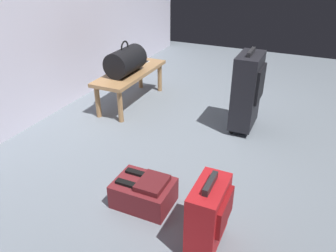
{
  "coord_description": "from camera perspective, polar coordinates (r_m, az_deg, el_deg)",
  "views": [
    {
      "loc": [
        -2.29,
        -0.8,
        1.51
      ],
      "look_at": [
        -0.16,
        0.16,
        0.25
      ],
      "focal_mm": 35.41,
      "sensor_mm": 36.0,
      "label": 1
    }
  ],
  "objects": [
    {
      "name": "ground_plane",
      "position": [
        2.86,
        4.29,
        -3.65
      ],
      "size": [
        6.6,
        6.6,
        0.0
      ],
      "primitive_type": "plane",
      "color": "slate"
    },
    {
      "name": "bench",
      "position": [
        3.58,
        -6.44,
        8.57
      ],
      "size": [
        1.0,
        0.36,
        0.36
      ],
      "color": "#A87A4C",
      "rests_on": "ground"
    },
    {
      "name": "duffel_bag_black",
      "position": [
        3.46,
        -7.31,
        11.04
      ],
      "size": [
        0.44,
        0.26,
        0.34
      ],
      "color": "black",
      "rests_on": "bench"
    },
    {
      "name": "cell_phone",
      "position": [
        3.86,
        -4.37,
        11.07
      ],
      "size": [
        0.07,
        0.14,
        0.01
      ],
      "color": "silver",
      "rests_on": "bench"
    },
    {
      "name": "suitcase_upright_charcoal",
      "position": [
        3.06,
        13.47,
        5.98
      ],
      "size": [
        0.39,
        0.22,
        0.75
      ],
      "color": "black",
      "rests_on": "ground"
    },
    {
      "name": "suitcase_small_red",
      "position": [
        1.87,
        7.04,
        -14.67
      ],
      "size": [
        0.32,
        0.19,
        0.46
      ],
      "color": "red",
      "rests_on": "ground"
    },
    {
      "name": "backpack_maroon",
      "position": [
        2.22,
        -4.13,
        -11.27
      ],
      "size": [
        0.28,
        0.38,
        0.21
      ],
      "color": "maroon",
      "rests_on": "ground"
    }
  ]
}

